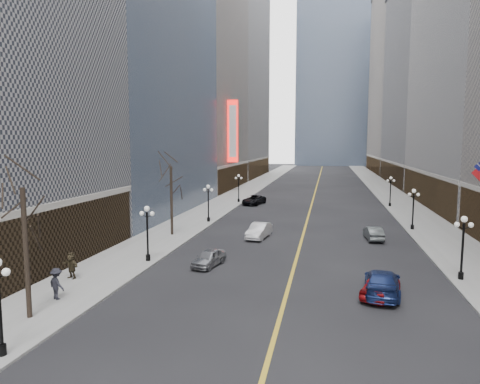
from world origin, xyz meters
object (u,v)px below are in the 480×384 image
at_px(car_sb_mid, 381,286).
at_px(car_nb_mid, 259,231).
at_px(streetlamp_east_1, 463,241).
at_px(streetlamp_east_2, 413,205).
at_px(streetlamp_west_1, 147,227).
at_px(car_sb_near, 382,282).
at_px(streetlamp_west_2, 208,199).
at_px(car_nb_far, 254,200).
at_px(streetlamp_east_3, 391,188).
at_px(streetlamp_west_3, 239,185).
at_px(car_sb_far, 374,233).
at_px(car_nb_near, 209,258).

bearing_deg(car_sb_mid, car_nb_mid, -34.90).
relative_size(streetlamp_east_1, car_sb_mid, 1.04).
xyz_separation_m(streetlamp_east_2, car_sb_mid, (-5.92, -22.40, -2.16)).
bearing_deg(streetlamp_west_1, car_sb_near, -12.43).
bearing_deg(streetlamp_east_2, streetlamp_west_2, 180.00).
bearing_deg(car_nb_far, streetlamp_west_2, -87.09).
xyz_separation_m(streetlamp_west_2, car_sb_mid, (17.68, -22.40, -2.16)).
distance_m(streetlamp_east_1, streetlamp_east_3, 36.00).
bearing_deg(streetlamp_west_3, car_sb_far, -51.46).
xyz_separation_m(streetlamp_west_2, car_nb_mid, (7.44, -7.23, -2.14)).
bearing_deg(streetlamp_east_2, car_nb_mid, -155.91).
bearing_deg(car_sb_near, car_nb_far, -61.71).
xyz_separation_m(streetlamp_west_2, car_nb_far, (2.80, 16.50, -2.16)).
distance_m(streetlamp_west_1, car_sb_near, 18.35).
relative_size(car_nb_mid, car_nb_far, 0.87).
relative_size(streetlamp_east_2, streetlamp_west_1, 1.00).
bearing_deg(streetlamp_west_1, streetlamp_east_2, 37.33).
bearing_deg(car_sb_far, car_nb_near, 36.67).
height_order(streetlamp_west_2, car_nb_near, streetlamp_west_2).
bearing_deg(streetlamp_west_3, streetlamp_east_3, 0.00).
relative_size(streetlamp_west_1, car_nb_far, 0.85).
xyz_separation_m(car_nb_far, car_sb_near, (15.00, -38.42, 0.05)).
height_order(streetlamp_west_1, car_nb_far, streetlamp_west_1).
relative_size(streetlamp_east_3, streetlamp_west_1, 1.00).
relative_size(streetlamp_west_2, car_sb_near, 0.83).
xyz_separation_m(car_nb_mid, car_sb_near, (10.36, -14.70, 0.03)).
bearing_deg(streetlamp_west_2, streetlamp_east_1, -37.33).
bearing_deg(car_nb_near, streetlamp_west_2, 118.16).
xyz_separation_m(streetlamp_east_3, streetlamp_west_1, (-23.60, -36.00, 0.00)).
height_order(streetlamp_west_1, streetlamp_west_2, same).
height_order(streetlamp_west_3, car_sb_near, streetlamp_west_3).
xyz_separation_m(streetlamp_east_2, car_nb_mid, (-16.16, -7.23, -2.14)).
bearing_deg(streetlamp_east_3, streetlamp_east_2, -90.00).
height_order(streetlamp_east_1, car_nb_far, streetlamp_east_1).
distance_m(streetlamp_east_2, streetlamp_east_3, 18.00).
distance_m(streetlamp_east_3, car_nb_near, 40.49).
relative_size(car_nb_near, car_sb_near, 0.71).
bearing_deg(streetlamp_east_2, car_sb_far, -129.58).
bearing_deg(car_sb_near, car_nb_near, -10.37).
relative_size(streetlamp_east_2, car_nb_mid, 0.98).
distance_m(streetlamp_west_1, streetlamp_west_2, 18.00).
distance_m(streetlamp_west_1, car_sb_mid, 18.34).
distance_m(streetlamp_east_1, streetlamp_west_3, 43.05).
distance_m(streetlamp_east_3, car_sb_near, 40.40).
distance_m(streetlamp_east_1, car_sb_mid, 7.69).
relative_size(car_nb_near, car_nb_far, 0.72).
distance_m(streetlamp_east_2, car_nb_mid, 17.83).
bearing_deg(streetlamp_east_3, car_sb_far, -101.25).
bearing_deg(car_nb_far, car_sb_mid, -56.53).
xyz_separation_m(car_nb_near, car_sb_near, (12.66, -3.95, 0.14)).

